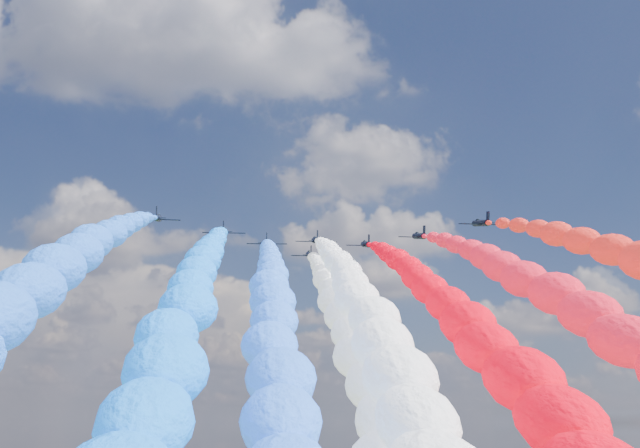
{
  "coord_description": "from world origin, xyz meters",
  "views": [
    {
      "loc": [
        -13.37,
        -160.56,
        55.94
      ],
      "look_at": [
        0.0,
        4.0,
        99.35
      ],
      "focal_mm": 42.51,
      "sensor_mm": 36.0,
      "label": 1
    }
  ],
  "objects": [
    {
      "name": "trail_7",
      "position": [
        33.76,
        -69.62,
        73.99
      ],
      "size": [
        7.34,
        121.79,
        51.48
      ],
      "primitive_type": null,
      "color": "red"
    },
    {
      "name": "jet_5",
      "position": [
        11.96,
        14.63,
        97.35
      ],
      "size": [
        9.55,
        13.08,
        5.77
      ],
      "primitive_type": null,
      "rotation": [
        0.24,
        0.0,
        0.0
      ],
      "color": "black"
    },
    {
      "name": "trail_3",
      "position": [
        -0.38,
        -50.83,
        73.99
      ],
      "size": [
        7.34,
        121.79,
        51.48
      ],
      "primitive_type": null,
      "color": "white"
    },
    {
      "name": "jet_0",
      "position": [
        -34.84,
        -5.64,
        97.35
      ],
      "size": [
        10.36,
        13.66,
        5.77
      ],
      "primitive_type": null,
      "rotation": [
        0.24,
        0.0,
        0.07
      ],
      "color": "black"
    },
    {
      "name": "trail_4",
      "position": [
        -0.77,
        -35.34,
        73.99
      ],
      "size": [
        7.34,
        121.79,
        51.48
      ],
      "primitive_type": null,
      "color": "silver"
    },
    {
      "name": "jet_4",
      "position": [
        -0.77,
        27.13,
        97.35
      ],
      "size": [
        9.62,
        13.13,
        5.77
      ],
      "primitive_type": null,
      "rotation": [
        0.24,
        0.0,
        0.01
      ],
      "color": "black"
    },
    {
      "name": "jet_2",
      "position": [
        -11.71,
        14.75,
        97.35
      ],
      "size": [
        10.06,
        13.44,
        5.77
      ],
      "primitive_type": null,
      "rotation": [
        0.24,
        0.0,
        -0.04
      ],
      "color": "black"
    },
    {
      "name": "trail_2",
      "position": [
        -11.71,
        -47.72,
        73.99
      ],
      "size": [
        7.34,
        121.79,
        51.48
      ],
      "primitive_type": null,
      "color": "blue"
    },
    {
      "name": "trail_1",
      "position": [
        -21.43,
        -57.59,
        73.99
      ],
      "size": [
        7.34,
        121.79,
        51.48
      ],
      "primitive_type": null,
      "color": "#116FF6"
    },
    {
      "name": "jet_6",
      "position": [
        22.98,
        5.42,
        97.35
      ],
      "size": [
        9.95,
        13.37,
        5.77
      ],
      "primitive_type": null,
      "rotation": [
        0.24,
        0.0,
        0.03
      ],
      "color": "black"
    },
    {
      "name": "jet_7",
      "position": [
        33.76,
        -7.16,
        97.35
      ],
      "size": [
        9.91,
        13.34,
        5.77
      ],
      "primitive_type": null,
      "rotation": [
        0.24,
        0.0,
        0.03
      ],
      "color": "black"
    },
    {
      "name": "jet_1",
      "position": [
        -21.43,
        4.88,
        97.35
      ],
      "size": [
        9.52,
        13.06,
        5.77
      ],
      "primitive_type": null,
      "rotation": [
        0.24,
        0.0,
        -0.0
      ],
      "color": "black"
    },
    {
      "name": "trail_6",
      "position": [
        22.98,
        -57.04,
        73.99
      ],
      "size": [
        7.34,
        121.79,
        51.48
      ],
      "primitive_type": null,
      "color": "red"
    },
    {
      "name": "trail_5",
      "position": [
        11.96,
        -47.83,
        73.99
      ],
      "size": [
        7.34,
        121.79,
        51.48
      ],
      "primitive_type": null,
      "color": "red"
    },
    {
      "name": "trail_0",
      "position": [
        -34.84,
        -68.11,
        73.99
      ],
      "size": [
        7.34,
        121.79,
        51.48
      ],
      "primitive_type": null,
      "color": "blue"
    },
    {
      "name": "jet_3",
      "position": [
        -0.38,
        11.63,
        97.35
      ],
      "size": [
        9.65,
        13.15,
        5.77
      ],
      "primitive_type": null,
      "rotation": [
        0.24,
        0.0,
        0.01
      ],
      "color": "black"
    }
  ]
}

